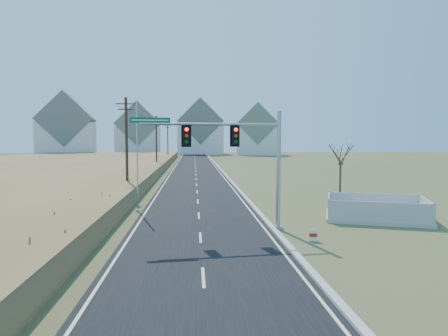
# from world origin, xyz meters

# --- Properties ---
(ground) EXTENTS (260.00, 260.00, 0.00)m
(ground) POSITION_xyz_m (0.00, 0.00, 0.00)
(ground) COLOR #535A2B
(ground) RESTS_ON ground
(road) EXTENTS (8.00, 180.00, 0.06)m
(road) POSITION_xyz_m (0.00, 50.00, 0.03)
(road) COLOR black
(road) RESTS_ON ground
(curb) EXTENTS (0.30, 180.00, 0.18)m
(curb) POSITION_xyz_m (4.15, 50.00, 0.09)
(curb) COLOR #B2AFA8
(curb) RESTS_ON ground
(reed_marsh) EXTENTS (38.00, 110.00, 1.30)m
(reed_marsh) POSITION_xyz_m (-24.00, 40.00, 0.65)
(reed_marsh) COLOR #9F7148
(reed_marsh) RESTS_ON ground
(utility_pole_near) EXTENTS (1.80, 0.26, 9.00)m
(utility_pole_near) POSITION_xyz_m (-6.50, 15.00, 4.68)
(utility_pole_near) COLOR #422D1E
(utility_pole_near) RESTS_ON ground
(utility_pole_mid) EXTENTS (1.80, 0.26, 9.00)m
(utility_pole_mid) POSITION_xyz_m (-6.50, 45.00, 4.68)
(utility_pole_mid) COLOR #422D1E
(utility_pole_mid) RESTS_ON ground
(utility_pole_far) EXTENTS (1.80, 0.26, 9.00)m
(utility_pole_far) POSITION_xyz_m (-6.50, 75.00, 4.68)
(utility_pole_far) COLOR #422D1E
(utility_pole_far) RESTS_ON ground
(condo_nw) EXTENTS (17.69, 13.38, 19.05)m
(condo_nw) POSITION_xyz_m (-38.00, 100.00, 7.70)
(condo_nw) COLOR silver
(condo_nw) RESTS_ON ground
(condo_nnw) EXTENTS (14.93, 11.17, 17.03)m
(condo_nnw) POSITION_xyz_m (-18.00, 108.00, 6.94)
(condo_nnw) COLOR silver
(condo_nnw) RESTS_ON ground
(condo_n) EXTENTS (15.27, 10.20, 18.54)m
(condo_n) POSITION_xyz_m (2.00, 112.00, 7.61)
(condo_n) COLOR silver
(condo_n) RESTS_ON ground
(condo_ne) EXTENTS (14.12, 10.51, 16.52)m
(condo_ne) POSITION_xyz_m (20.00, 104.00, 6.84)
(condo_ne) COLOR silver
(condo_ne) RESTS_ON ground
(traffic_signal_mast) EXTENTS (8.49, 1.07, 6.78)m
(traffic_signal_mast) POSITION_xyz_m (2.66, -0.35, 4.21)
(traffic_signal_mast) COLOR #9EA0A5
(traffic_signal_mast) RESTS_ON ground
(fence_enclosure) EXTENTS (7.28, 6.06, 1.42)m
(fence_enclosure) POSITION_xyz_m (11.45, 2.18, 0.28)
(fence_enclosure) COLOR #B7B5AD
(fence_enclosure) RESTS_ON ground
(open_sign) EXTENTS (0.50, 0.14, 0.62)m
(open_sign) POSITION_xyz_m (5.70, -3.00, 0.33)
(open_sign) COLOR white
(open_sign) RESTS_ON ground
(flagpole) EXTENTS (0.35, 0.35, 7.81)m
(flagpole) POSITION_xyz_m (-4.30, 6.01, 3.12)
(flagpole) COLOR #B7B5AD
(flagpole) RESTS_ON ground
(bare_tree) EXTENTS (1.96, 1.96, 5.19)m
(bare_tree) POSITION_xyz_m (10.43, 5.91, 4.18)
(bare_tree) COLOR #4C3F33
(bare_tree) RESTS_ON ground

